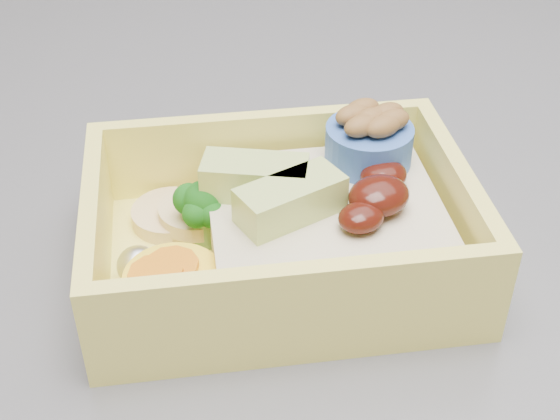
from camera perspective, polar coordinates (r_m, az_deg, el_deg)
bento_box at (r=0.41m, az=0.84°, el=-1.16°), size 0.23×0.20×0.07m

